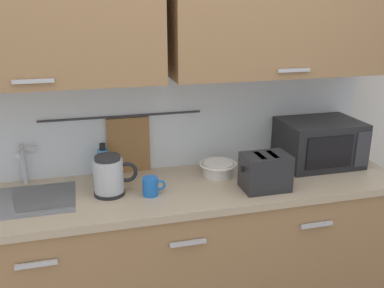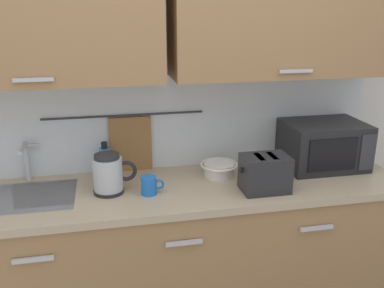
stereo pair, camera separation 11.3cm
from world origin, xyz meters
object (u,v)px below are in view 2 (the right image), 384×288
electric_kettle (109,174)px  mixing_bowl (219,169)px  mug_near_sink (149,185)px  dish_soap_bottle (105,161)px  microwave (323,145)px  toaster (265,173)px

electric_kettle → mixing_bowl: (0.61, 0.10, -0.06)m
mixing_bowl → electric_kettle: bearing=-171.0°
mug_near_sink → dish_soap_bottle: bearing=125.0°
microwave → mug_near_sink: 1.07m
microwave → mixing_bowl: 0.65m
toaster → mug_near_sink: bearing=172.7°
microwave → electric_kettle: (-1.25, -0.12, -0.03)m
microwave → toaster: 0.53m
microwave → mug_near_sink: bearing=-170.2°
mixing_bowl → mug_near_sink: bearing=-158.7°
dish_soap_bottle → mug_near_sink: dish_soap_bottle is taller
mug_near_sink → toaster: 0.60m
mug_near_sink → toaster: (0.59, -0.08, 0.05)m
electric_kettle → toaster: size_ratio=0.89×
microwave → dish_soap_bottle: 1.27m
electric_kettle → toaster: 0.80m
dish_soap_bottle → mug_near_sink: bearing=-55.0°
microwave → electric_kettle: bearing=-174.6°
microwave → toaster: bearing=-150.9°
electric_kettle → mug_near_sink: bearing=-17.6°
microwave → electric_kettle: size_ratio=2.03×
dish_soap_bottle → mixing_bowl: bearing=-13.3°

